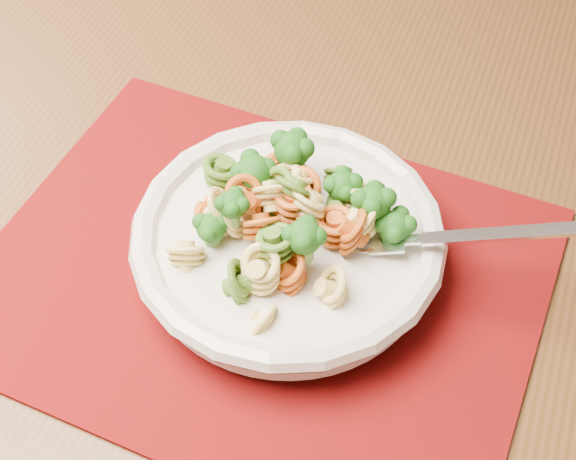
# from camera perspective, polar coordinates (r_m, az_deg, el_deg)

# --- Properties ---
(dining_table) EXTENTS (1.68, 1.29, 0.76)m
(dining_table) POSITION_cam_1_polar(r_m,az_deg,el_deg) (0.75, 0.84, -1.84)
(dining_table) COLOR #552F18
(dining_table) RESTS_ON ground
(placemat) EXTENTS (0.49, 0.43, 0.00)m
(placemat) POSITION_cam_1_polar(r_m,az_deg,el_deg) (0.61, -2.00, -3.30)
(placemat) COLOR #63040A
(placemat) RESTS_ON dining_table
(pasta_bowl) EXTENTS (0.23, 0.23, 0.04)m
(pasta_bowl) POSITION_cam_1_polar(r_m,az_deg,el_deg) (0.60, -0.00, -0.73)
(pasta_bowl) COLOR beige
(pasta_bowl) RESTS_ON placemat
(pasta_broccoli_heap) EXTENTS (0.20, 0.20, 0.06)m
(pasta_broccoli_heap) POSITION_cam_1_polar(r_m,az_deg,el_deg) (0.58, 0.00, 0.37)
(pasta_broccoli_heap) COLOR #DECC6D
(pasta_broccoli_heap) RESTS_ON pasta_bowl
(fork) EXTENTS (0.18, 0.04, 0.08)m
(fork) POSITION_cam_1_polar(r_m,az_deg,el_deg) (0.58, 7.14, -0.81)
(fork) COLOR silver
(fork) RESTS_ON pasta_bowl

